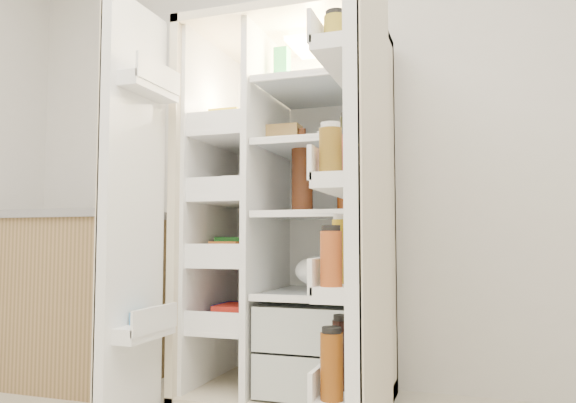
% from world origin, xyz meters
% --- Properties ---
extents(wall_back, '(4.00, 0.02, 2.70)m').
position_xyz_m(wall_back, '(0.00, 2.00, 1.35)').
color(wall_back, silver).
rests_on(wall_back, floor).
extents(refrigerator, '(0.92, 0.70, 1.80)m').
position_xyz_m(refrigerator, '(-0.14, 1.65, 0.75)').
color(refrigerator, beige).
rests_on(refrigerator, floor).
extents(freezer_door, '(0.15, 0.40, 1.72)m').
position_xyz_m(freezer_door, '(-0.66, 1.05, 0.89)').
color(freezer_door, white).
rests_on(freezer_door, floor).
extents(fridge_door, '(0.17, 0.58, 1.72)m').
position_xyz_m(fridge_door, '(0.32, 0.96, 0.87)').
color(fridge_door, white).
rests_on(fridge_door, floor).
extents(kitchen_counter, '(1.27, 0.68, 0.92)m').
position_xyz_m(kitchen_counter, '(-1.59, 1.63, 0.46)').
color(kitchen_counter, '#A47F52').
rests_on(kitchen_counter, floor).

